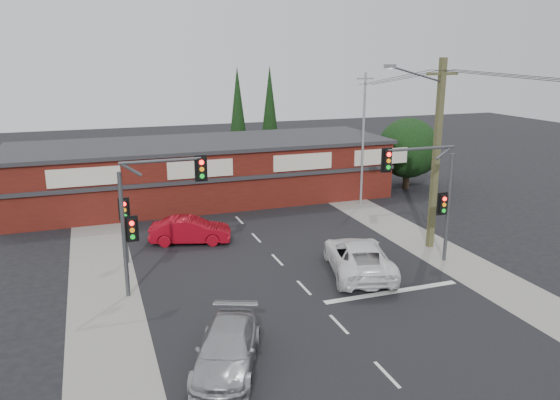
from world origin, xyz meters
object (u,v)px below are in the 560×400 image
object	(u,v)px
white_suv	(358,257)
silver_suv	(227,349)
red_sedan	(190,230)
shop_building	(204,170)
utility_pole	(435,149)

from	to	relation	value
white_suv	silver_suv	size ratio (longest dim) A/B	1.22
white_suv	red_sedan	world-z (taller)	white_suv
white_suv	shop_building	size ratio (longest dim) A/B	0.21
silver_suv	red_sedan	distance (m)	12.92
silver_suv	utility_pole	world-z (taller)	utility_pole
red_sedan	utility_pole	world-z (taller)	utility_pole
shop_building	utility_pole	bearing A→B (deg)	-56.24
silver_suv	utility_pole	distance (m)	16.06
white_suv	utility_pole	distance (m)	7.26
white_suv	utility_pole	world-z (taller)	utility_pole
white_suv	red_sedan	distance (m)	9.72
silver_suv	shop_building	distance (m)	22.27
white_suv	red_sedan	bearing A→B (deg)	-30.63
white_suv	silver_suv	world-z (taller)	white_suv
silver_suv	red_sedan	xyz separation A→B (m)	(1.14, 12.87, 0.03)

